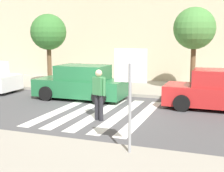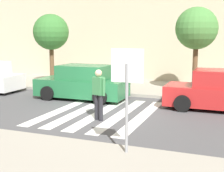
{
  "view_description": "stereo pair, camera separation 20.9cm",
  "coord_description": "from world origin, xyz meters",
  "px_view_note": "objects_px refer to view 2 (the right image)",
  "views": [
    {
      "loc": [
        4.29,
        -10.3,
        2.8
      ],
      "look_at": [
        0.6,
        -0.2,
        1.1
      ],
      "focal_mm": 50.0,
      "sensor_mm": 36.0,
      "label": 1
    },
    {
      "loc": [
        4.49,
        -10.23,
        2.8
      ],
      "look_at": [
        0.6,
        -0.2,
        1.1
      ],
      "focal_mm": 50.0,
      "sensor_mm": 36.0,
      "label": 2
    }
  ],
  "objects_px": {
    "parked_car_green": "(83,83)",
    "parked_car_red": "(221,91)",
    "street_tree_west": "(51,33)",
    "stop_sign": "(127,78)",
    "street_tree_center": "(196,29)",
    "pedestrian_crossing": "(99,92)"
  },
  "relations": [
    {
      "from": "pedestrian_crossing",
      "to": "parked_car_red",
      "type": "xyz_separation_m",
      "value": [
        3.77,
        3.1,
        -0.25
      ]
    },
    {
      "from": "stop_sign",
      "to": "street_tree_center",
      "type": "distance_m",
      "value": 8.85
    },
    {
      "from": "stop_sign",
      "to": "street_tree_west",
      "type": "relative_size",
      "value": 0.62
    },
    {
      "from": "parked_car_red",
      "to": "street_tree_west",
      "type": "height_order",
      "value": "street_tree_west"
    },
    {
      "from": "parked_car_red",
      "to": "stop_sign",
      "type": "bearing_deg",
      "value": -107.12
    },
    {
      "from": "parked_car_green",
      "to": "street_tree_west",
      "type": "relative_size",
      "value": 1.05
    },
    {
      "from": "parked_car_green",
      "to": "street_tree_center",
      "type": "xyz_separation_m",
      "value": [
        4.62,
        2.81,
        2.44
      ]
    },
    {
      "from": "pedestrian_crossing",
      "to": "stop_sign",
      "type": "bearing_deg",
      "value": -55.49
    },
    {
      "from": "parked_car_green",
      "to": "street_tree_west",
      "type": "xyz_separation_m",
      "value": [
        -3.07,
        2.38,
        2.31
      ]
    },
    {
      "from": "parked_car_green",
      "to": "street_tree_west",
      "type": "distance_m",
      "value": 4.52
    },
    {
      "from": "stop_sign",
      "to": "street_tree_center",
      "type": "bearing_deg",
      "value": 86.6
    },
    {
      "from": "stop_sign",
      "to": "parked_car_red",
      "type": "relative_size",
      "value": 0.59
    },
    {
      "from": "pedestrian_crossing",
      "to": "street_tree_west",
      "type": "xyz_separation_m",
      "value": [
        -5.22,
        5.48,
        2.06
      ]
    },
    {
      "from": "pedestrian_crossing",
      "to": "street_tree_west",
      "type": "bearing_deg",
      "value": 133.63
    },
    {
      "from": "pedestrian_crossing",
      "to": "parked_car_red",
      "type": "height_order",
      "value": "pedestrian_crossing"
    },
    {
      "from": "parked_car_green",
      "to": "parked_car_red",
      "type": "xyz_separation_m",
      "value": [
        5.92,
        -0.0,
        0.0
      ]
    },
    {
      "from": "street_tree_center",
      "to": "parked_car_green",
      "type": "bearing_deg",
      "value": -148.7
    },
    {
      "from": "stop_sign",
      "to": "parked_car_green",
      "type": "height_order",
      "value": "stop_sign"
    },
    {
      "from": "parked_car_green",
      "to": "parked_car_red",
      "type": "relative_size",
      "value": 1.0
    },
    {
      "from": "street_tree_west",
      "to": "street_tree_center",
      "type": "xyz_separation_m",
      "value": [
        7.69,
        0.43,
        0.14
      ]
    },
    {
      "from": "parked_car_green",
      "to": "street_tree_west",
      "type": "height_order",
      "value": "street_tree_west"
    },
    {
      "from": "stop_sign",
      "to": "street_tree_west",
      "type": "bearing_deg",
      "value": 130.79
    }
  ]
}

